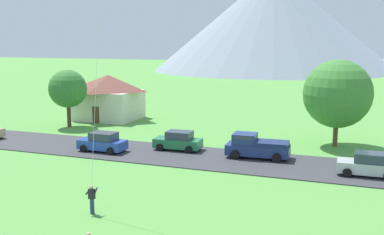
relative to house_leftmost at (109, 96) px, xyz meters
name	(u,v)px	position (x,y,z in m)	size (l,w,h in m)	color
road_strip	(231,160)	(19.60, -13.94, -2.82)	(160.00, 7.13, 0.08)	#38383D
mountain_west_ridge	(273,21)	(1.71, 100.20, 13.03)	(76.27, 76.27, 31.78)	gray
house_leftmost	(109,96)	(0.00, 0.00, 0.00)	(7.70, 6.57, 5.53)	beige
tree_near_left	(337,94)	(27.26, -5.58, 2.02)	(6.25, 6.25, 8.02)	brown
tree_left_of_center	(68,89)	(-1.61, -6.06, 1.47)	(4.26, 4.26, 6.48)	#4C3823
parked_car_green_west_end	(178,141)	(14.24, -12.22, -2.00)	(4.25, 2.18, 1.68)	#237042
parked_car_silver_mid_east	(368,165)	(30.02, -14.76, -2.00)	(4.23, 2.14, 1.68)	#B7BCC1
parked_car_blue_east_end	(103,142)	(8.19, -15.00, -2.00)	(4.23, 2.14, 1.68)	#2847A8
pickup_truck_navy_east_side	(256,146)	(21.35, -12.57, -1.80)	(5.29, 2.51, 1.99)	navy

